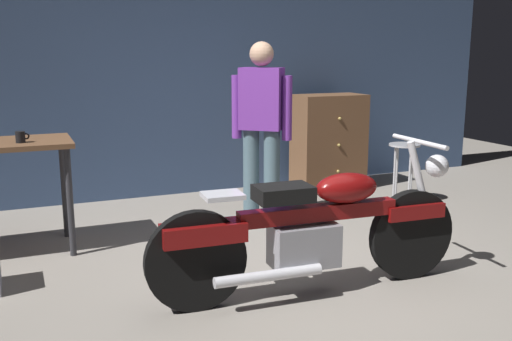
{
  "coord_description": "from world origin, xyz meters",
  "views": [
    {
      "loc": [
        -1.76,
        -3.44,
        1.58
      ],
      "look_at": [
        -0.01,
        0.7,
        0.65
      ],
      "focal_mm": 40.41,
      "sensor_mm": 36.0,
      "label": 1
    }
  ],
  "objects_px": {
    "shop_stool": "(404,157)",
    "person_standing": "(261,124)",
    "wooden_dresser": "(329,142)",
    "mug_black_matte": "(21,137)",
    "motorcycle": "(314,228)"
  },
  "relations": [
    {
      "from": "shop_stool",
      "to": "mug_black_matte",
      "type": "relative_size",
      "value": 6.29
    },
    {
      "from": "wooden_dresser",
      "to": "shop_stool",
      "type": "bearing_deg",
      "value": -67.38
    },
    {
      "from": "person_standing",
      "to": "mug_black_matte",
      "type": "height_order",
      "value": "person_standing"
    },
    {
      "from": "mug_black_matte",
      "to": "wooden_dresser",
      "type": "bearing_deg",
      "value": 17.63
    },
    {
      "from": "person_standing",
      "to": "wooden_dresser",
      "type": "relative_size",
      "value": 1.52
    },
    {
      "from": "shop_stool",
      "to": "wooden_dresser",
      "type": "distance_m",
      "value": 0.98
    },
    {
      "from": "wooden_dresser",
      "to": "mug_black_matte",
      "type": "relative_size",
      "value": 10.81
    },
    {
      "from": "person_standing",
      "to": "shop_stool",
      "type": "distance_m",
      "value": 1.68
    },
    {
      "from": "person_standing",
      "to": "shop_stool",
      "type": "bearing_deg",
      "value": -139.76
    },
    {
      "from": "wooden_dresser",
      "to": "mug_black_matte",
      "type": "xyz_separation_m",
      "value": [
        -3.31,
        -1.05,
        0.39
      ]
    },
    {
      "from": "shop_stool",
      "to": "person_standing",
      "type": "bearing_deg",
      "value": -179.44
    },
    {
      "from": "person_standing",
      "to": "shop_stool",
      "type": "height_order",
      "value": "person_standing"
    },
    {
      "from": "person_standing",
      "to": "motorcycle",
      "type": "bearing_deg",
      "value": 117.97
    },
    {
      "from": "shop_stool",
      "to": "wooden_dresser",
      "type": "relative_size",
      "value": 0.58
    },
    {
      "from": "motorcycle",
      "to": "shop_stool",
      "type": "relative_size",
      "value": 3.42
    }
  ]
}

